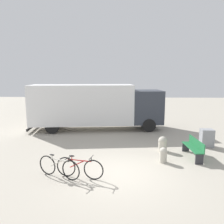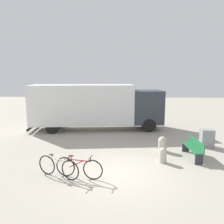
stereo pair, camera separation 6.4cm
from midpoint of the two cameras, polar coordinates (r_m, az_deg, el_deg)
ground_plane at (r=8.78m, az=1.87°, el=-15.63°), size 60.00×60.00×0.00m
delivery_truck at (r=15.14m, az=-4.32°, el=1.84°), size 9.21×3.13×3.12m
park_bench at (r=10.79m, az=20.71°, el=-8.62°), size 0.50×1.75×0.86m
bicycle_near at (r=8.52m, az=-13.68°, el=-13.76°), size 1.70×0.76×0.85m
bicycle_middle at (r=8.33m, az=-8.44°, el=-14.17°), size 1.80×0.52×0.85m
bollard_near_bench at (r=9.85m, az=13.33°, el=-10.77°), size 0.33×0.33×0.67m
bollard_far_bench at (r=11.21m, az=13.21°, el=-8.04°), size 0.43×0.43×0.76m
utility_box at (r=12.62m, az=23.66°, el=-6.28°), size 0.64×0.51×0.94m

